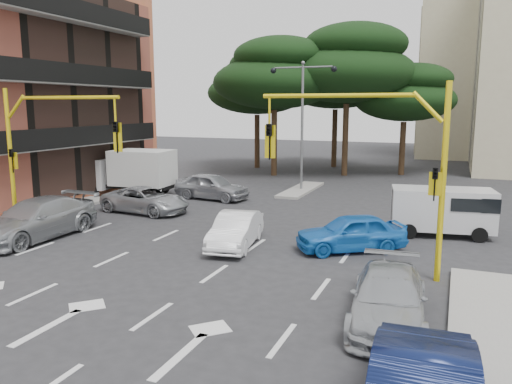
% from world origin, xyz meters
% --- Properties ---
extents(ground, '(120.00, 120.00, 0.00)m').
position_xyz_m(ground, '(0.00, 0.00, 0.00)').
color(ground, '#28282B').
rests_on(ground, ground).
extents(median_strip, '(1.40, 6.00, 0.15)m').
position_xyz_m(median_strip, '(0.00, 16.00, 0.07)').
color(median_strip, gray).
rests_on(median_strip, ground).
extents(apartment_beige_far, '(16.20, 12.15, 16.70)m').
position_xyz_m(apartment_beige_far, '(12.95, 44.00, 8.35)').
color(apartment_beige_far, beige).
rests_on(apartment_beige_far, ground).
extents(pine_left_near, '(9.15, 9.15, 10.23)m').
position_xyz_m(pine_left_near, '(-3.94, 21.96, 7.60)').
color(pine_left_near, '#382616').
rests_on(pine_left_near, ground).
extents(pine_center, '(9.98, 9.98, 11.16)m').
position_xyz_m(pine_center, '(1.06, 23.96, 8.30)').
color(pine_center, '#382616').
rests_on(pine_center, ground).
extents(pine_left_far, '(8.32, 8.32, 9.30)m').
position_xyz_m(pine_left_far, '(-6.94, 25.96, 6.91)').
color(pine_left_far, '#382616').
rests_on(pine_left_far, ground).
extents(pine_right, '(7.49, 7.49, 8.37)m').
position_xyz_m(pine_right, '(5.06, 25.96, 6.22)').
color(pine_right, '#382616').
rests_on(pine_right, ground).
extents(pine_back, '(9.15, 9.15, 10.23)m').
position_xyz_m(pine_back, '(-0.94, 28.96, 7.60)').
color(pine_back, '#382616').
rests_on(pine_back, ground).
extents(signal_mast_right, '(5.79, 0.37, 6.00)m').
position_xyz_m(signal_mast_right, '(6.80, 1.99, 3.88)').
color(signal_mast_right, yellow).
rests_on(signal_mast_right, ground).
extents(signal_mast_left, '(5.79, 0.37, 6.00)m').
position_xyz_m(signal_mast_left, '(-6.80, 1.99, 3.88)').
color(signal_mast_left, yellow).
rests_on(signal_mast_left, ground).
extents(street_lamp_center, '(4.16, 0.36, 7.77)m').
position_xyz_m(street_lamp_center, '(0.00, 16.00, 5.43)').
color(street_lamp_center, slate).
rests_on(street_lamp_center, median_strip).
extents(car_white_hatch, '(2.00, 4.08, 1.29)m').
position_xyz_m(car_white_hatch, '(1.35, 3.10, 0.64)').
color(car_white_hatch, white).
rests_on(car_white_hatch, ground).
extents(car_blue_compact, '(4.27, 3.54, 1.37)m').
position_xyz_m(car_blue_compact, '(5.49, 4.20, 0.69)').
color(car_blue_compact, blue).
rests_on(car_blue_compact, ground).
extents(car_silver_wagon, '(2.32, 5.49, 1.58)m').
position_xyz_m(car_silver_wagon, '(-6.59, 1.19, 0.79)').
color(car_silver_wagon, '#94979B').
rests_on(car_silver_wagon, ground).
extents(car_silver_cross_a, '(4.75, 2.55, 1.27)m').
position_xyz_m(car_silver_cross_a, '(-5.37, 7.00, 0.63)').
color(car_silver_cross_a, '#A3A6AB').
rests_on(car_silver_cross_a, ground).
extents(car_silver_cross_b, '(4.52, 2.23, 1.48)m').
position_xyz_m(car_silver_cross_b, '(-3.93, 11.45, 0.74)').
color(car_silver_cross_b, '#A0A2A8').
rests_on(car_silver_cross_b, ground).
extents(car_silver_parked, '(2.20, 4.56, 1.28)m').
position_xyz_m(car_silver_parked, '(7.60, -1.62, 0.64)').
color(car_silver_parked, '#A4A7AC').
rests_on(car_silver_parked, ground).
extents(van_white, '(4.22, 2.44, 1.99)m').
position_xyz_m(van_white, '(8.50, 7.82, 0.99)').
color(van_white, silver).
rests_on(van_white, ground).
extents(box_truck_a, '(5.73, 2.77, 2.74)m').
position_xyz_m(box_truck_a, '(-9.00, 10.56, 1.37)').
color(box_truck_a, white).
rests_on(box_truck_a, ground).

